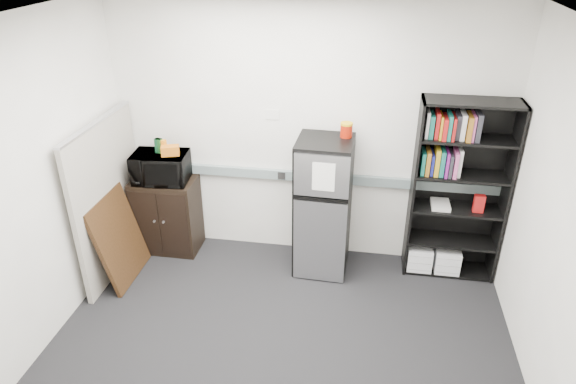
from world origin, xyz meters
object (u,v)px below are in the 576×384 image
object	(u,v)px
bookshelf	(456,187)
refrigerator	(323,207)
cubicle_partition	(109,198)
microwave	(161,167)
cabinet	(167,215)

from	to	relation	value
bookshelf	refrigerator	size ratio (longest dim) A/B	1.29
cubicle_partition	refrigerator	distance (m)	2.15
cubicle_partition	microwave	bearing A→B (deg)	44.94
bookshelf	microwave	bearing A→B (deg)	-178.44
bookshelf	refrigerator	distance (m)	1.32
cubicle_partition	cabinet	distance (m)	0.70
bookshelf	refrigerator	xyz separation A→B (m)	(-1.29, -0.15, -0.25)
cabinet	microwave	xyz separation A→B (m)	(0.00, -0.02, 0.58)
bookshelf	microwave	xyz separation A→B (m)	(-3.00, -0.08, 0.03)
cubicle_partition	cabinet	world-z (taller)	cubicle_partition
cubicle_partition	refrigerator	size ratio (longest dim) A/B	1.13
cubicle_partition	refrigerator	world-z (taller)	cubicle_partition
bookshelf	cabinet	size ratio (longest dim) A/B	2.20
bookshelf	microwave	distance (m)	3.00
cabinet	refrigerator	size ratio (longest dim) A/B	0.59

